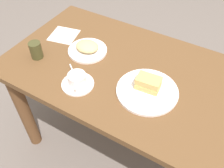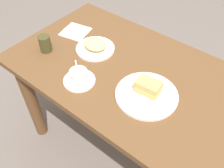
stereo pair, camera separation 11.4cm
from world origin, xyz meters
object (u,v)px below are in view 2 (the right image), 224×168
object	(u,v)px
sandwich_plate	(147,95)
spoon	(77,69)
sandwich_front	(148,87)
coffee_cup	(79,76)
coffee_saucer	(79,81)
dining_table	(129,89)
side_plate	(95,49)
napkin	(75,32)
drinking_glass	(45,44)

from	to	relation	value
sandwich_plate	spoon	xyz separation A→B (m)	(0.37, 0.08, 0.01)
sandwich_front	coffee_cup	bearing A→B (deg)	25.25
sandwich_plate	coffee_saucer	bearing A→B (deg)	22.17
dining_table	side_plate	bearing A→B (deg)	-3.76
coffee_saucer	spoon	world-z (taller)	spoon
sandwich_plate	napkin	world-z (taller)	sandwich_plate
napkin	drinking_glass	world-z (taller)	drinking_glass
sandwich_plate	coffee_cup	xyz separation A→B (m)	(0.31, 0.13, 0.03)
sandwich_plate	coffee_cup	world-z (taller)	coffee_cup
coffee_saucer	side_plate	distance (m)	0.25
coffee_cup	drinking_glass	world-z (taller)	drinking_glass
coffee_saucer	napkin	size ratio (longest dim) A/B	1.04
sandwich_front	spoon	world-z (taller)	sandwich_front
spoon	coffee_saucer	bearing A→B (deg)	141.92
side_plate	drinking_glass	xyz separation A→B (m)	(0.21, 0.17, 0.04)
sandwich_plate	coffee_saucer	size ratio (longest dim) A/B	1.85
sandwich_front	sandwich_plate	bearing A→B (deg)	110.67
coffee_cup	side_plate	distance (m)	0.26
sandwich_front	coffee_saucer	bearing A→B (deg)	24.98
sandwich_plate	drinking_glass	bearing A→B (deg)	6.11
sandwich_plate	coffee_cup	distance (m)	0.33
coffee_cup	spoon	world-z (taller)	coffee_cup
spoon	side_plate	world-z (taller)	spoon
coffee_cup	napkin	xyz separation A→B (m)	(0.31, -0.29, -0.04)
coffee_cup	side_plate	world-z (taller)	coffee_cup
spoon	sandwich_front	bearing A→B (deg)	-165.77
dining_table	sandwich_plate	bearing A→B (deg)	150.01
coffee_cup	napkin	size ratio (longest dim) A/B	0.71
drinking_glass	spoon	bearing A→B (deg)	177.48
sandwich_plate	drinking_glass	world-z (taller)	drinking_glass
napkin	dining_table	bearing A→B (deg)	171.41
sandwich_plate	coffee_saucer	distance (m)	0.33
napkin	sandwich_plate	bearing A→B (deg)	165.41
sandwich_front	side_plate	world-z (taller)	sandwich_front
sandwich_front	napkin	world-z (taller)	sandwich_front
spoon	napkin	bearing A→B (deg)	-43.83
sandwich_plate	sandwich_front	size ratio (longest dim) A/B	2.48
sandwich_front	coffee_cup	world-z (taller)	sandwich_front
dining_table	side_plate	world-z (taller)	side_plate
sandwich_front	drinking_glass	size ratio (longest dim) A/B	1.27
dining_table	spoon	bearing A→B (deg)	38.50
sandwich_plate	sandwich_front	xyz separation A→B (m)	(0.01, -0.02, 0.04)
side_plate	coffee_saucer	bearing A→B (deg)	113.67
spoon	side_plate	xyz separation A→B (m)	(0.04, -0.18, -0.01)
sandwich_plate	drinking_glass	distance (m)	0.62
coffee_saucer	drinking_glass	xyz separation A→B (m)	(0.31, -0.06, 0.04)
drinking_glass	coffee_cup	bearing A→B (deg)	168.93
coffee_cup	drinking_glass	distance (m)	0.31
spoon	sandwich_plate	bearing A→B (deg)	-168.23
dining_table	coffee_saucer	xyz separation A→B (m)	(0.15, 0.22, 0.15)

